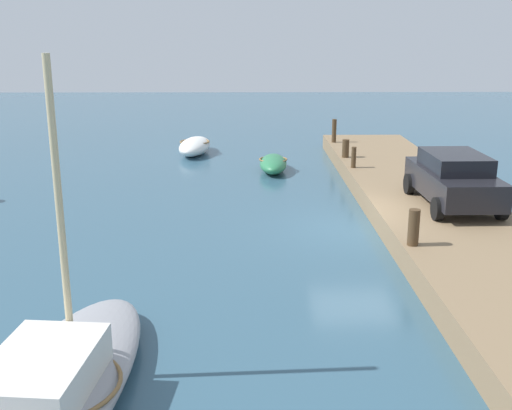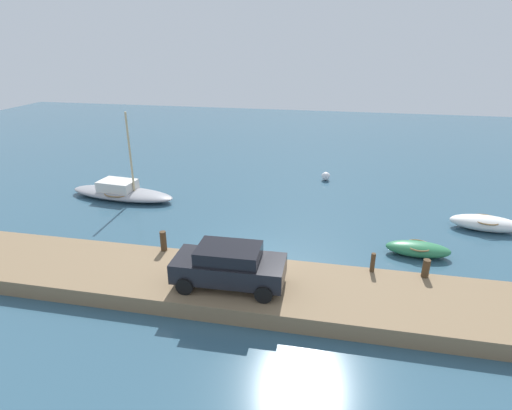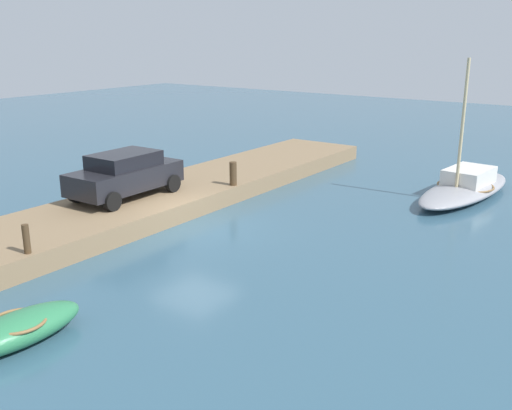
{
  "view_description": "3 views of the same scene",
  "coord_description": "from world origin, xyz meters",
  "views": [
    {
      "loc": [
        -17.48,
        3.17,
        5.68
      ],
      "look_at": [
        -0.3,
        2.95,
        0.84
      ],
      "focal_mm": 43.78,
      "sensor_mm": 36.0,
      "label": 1
    },
    {
      "loc": [
        3.9,
        -15.75,
        9.28
      ],
      "look_at": [
        -0.05,
        3.75,
        1.22
      ],
      "focal_mm": 29.08,
      "sensor_mm": 36.0,
      "label": 2
    },
    {
      "loc": [
        13.77,
        12.4,
        6.19
      ],
      "look_at": [
        -0.9,
        1.91,
        0.88
      ],
      "focal_mm": 41.01,
      "sensor_mm": 36.0,
      "label": 3
    }
  ],
  "objects": [
    {
      "name": "mooring_post_west",
      "position": [
        -3.22,
        -0.82,
        1.09
      ],
      "size": [
        0.27,
        0.27,
        0.9
      ],
      "primitive_type": "cylinder",
      "color": "#47331E",
      "rests_on": "dock_platform"
    },
    {
      "name": "sailboat_grey",
      "position": [
        -9.06,
        6.2,
        0.41
      ],
      "size": [
        7.04,
        2.72,
        5.35
      ],
      "rotation": [
        0.0,
        0.0,
        -0.09
      ],
      "color": "#939399",
      "rests_on": "ground_plane"
    },
    {
      "name": "rowboat_white",
      "position": [
        11.65,
        5.69,
        0.39
      ],
      "size": [
        3.54,
        1.7,
        0.76
      ],
      "rotation": [
        0.0,
        0.0,
        -0.11
      ],
      "color": "white",
      "rests_on": "ground_plane"
    },
    {
      "name": "mooring_post_mid_east",
      "position": [
        7.58,
        -0.82,
        1.01
      ],
      "size": [
        0.28,
        0.28,
        0.73
      ],
      "primitive_type": "cylinder",
      "color": "#47331E",
      "rests_on": "dock_platform"
    },
    {
      "name": "dinghy_green",
      "position": [
        7.82,
        2.13,
        0.34
      ],
      "size": [
        2.89,
        1.23,
        0.66
      ],
      "rotation": [
        0.0,
        0.0,
        -0.04
      ],
      "color": "#2D7A4C",
      "rests_on": "ground_plane"
    },
    {
      "name": "parked_car",
      "position": [
        0.28,
        -2.87,
        1.47
      ],
      "size": [
        4.15,
        2.06,
        1.58
      ],
      "rotation": [
        0.0,
        0.0,
        0.02
      ],
      "color": "black",
      "rests_on": "dock_platform"
    },
    {
      "name": "mooring_post_mid_west",
      "position": [
        5.59,
        -0.82,
        1.04
      ],
      "size": [
        0.18,
        0.18,
        0.79
      ],
      "primitive_type": "cylinder",
      "color": "#47331E",
      "rests_on": "dock_platform"
    },
    {
      "name": "ground_plane",
      "position": [
        0.0,
        0.0,
        0.0
      ],
      "size": [
        84.0,
        84.0,
        0.0
      ],
      "primitive_type": "plane",
      "color": "#33566B"
    },
    {
      "name": "dock_platform",
      "position": [
        0.0,
        -2.48,
        0.32
      ],
      "size": [
        26.47,
        3.83,
        0.64
      ],
      "primitive_type": "cube",
      "color": "#846B4C",
      "rests_on": "ground_plane"
    },
    {
      "name": "marker_buoy",
      "position": [
        3.2,
        12.2,
        0.3
      ],
      "size": [
        0.59,
        0.59,
        0.59
      ],
      "primitive_type": "sphere",
      "color": "silver",
      "rests_on": "ground_plane"
    }
  ]
}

